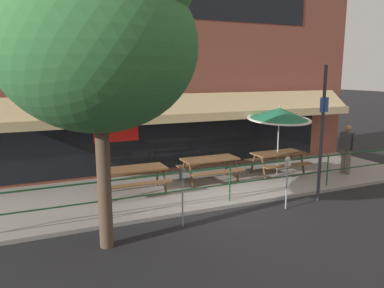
% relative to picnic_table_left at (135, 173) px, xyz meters
% --- Properties ---
extents(ground_plane, '(120.00, 120.00, 0.00)m').
position_rel_picnic_table_left_xyz_m(ground_plane, '(2.20, -1.97, -0.71)').
color(ground_plane, black).
extents(patio_deck, '(15.00, 4.00, 0.10)m').
position_rel_picnic_table_left_xyz_m(patio_deck, '(2.20, 0.03, -0.66)').
color(patio_deck, gray).
rests_on(patio_deck, ground).
extents(restaurant_building, '(15.00, 1.60, 8.64)m').
position_rel_picnic_table_left_xyz_m(restaurant_building, '(2.20, 2.26, 3.58)').
color(restaurant_building, brown).
rests_on(restaurant_building, ground).
extents(patio_railing, '(13.84, 0.04, 0.97)m').
position_rel_picnic_table_left_xyz_m(patio_railing, '(2.20, -1.67, 0.09)').
color(patio_railing, '#194723').
rests_on(patio_railing, patio_deck).
extents(picnic_table_left, '(1.80, 1.42, 0.76)m').
position_rel_picnic_table_left_xyz_m(picnic_table_left, '(0.00, 0.00, 0.00)').
color(picnic_table_left, brown).
rests_on(picnic_table_left, patio_deck).
extents(picnic_table_centre, '(1.80, 1.42, 0.76)m').
position_rel_picnic_table_left_xyz_m(picnic_table_centre, '(2.55, 0.24, 0.00)').
color(picnic_table_centre, brown).
rests_on(picnic_table_centre, patio_deck).
extents(picnic_table_right, '(1.80, 1.42, 0.76)m').
position_rel_picnic_table_left_xyz_m(picnic_table_right, '(5.09, 0.09, 0.00)').
color(picnic_table_right, brown).
rests_on(picnic_table_right, patio_deck).
extents(patio_umbrella_right, '(2.14, 2.14, 2.38)m').
position_rel_picnic_table_left_xyz_m(patio_umbrella_right, '(5.09, 0.12, 1.47)').
color(patio_umbrella_right, '#B7B2A8').
rests_on(patio_umbrella_right, patio_deck).
extents(pedestrian_walking, '(0.29, 0.62, 1.71)m').
position_rel_picnic_table_left_xyz_m(pedestrian_walking, '(7.28, -0.83, 0.35)').
color(pedestrian_walking, '#665B4C').
rests_on(pedestrian_walking, patio_deck).
extents(parking_meter_near, '(0.15, 0.16, 1.42)m').
position_rel_picnic_table_left_xyz_m(parking_meter_near, '(0.44, -2.55, 0.44)').
color(parking_meter_near, gray).
rests_on(parking_meter_near, ground).
extents(parking_meter_far, '(0.15, 0.16, 1.42)m').
position_rel_picnic_table_left_xyz_m(parking_meter_far, '(3.38, -2.59, 0.44)').
color(parking_meter_far, gray).
rests_on(parking_meter_far, ground).
extents(street_sign_pole, '(0.28, 0.09, 3.76)m').
position_rel_picnic_table_left_xyz_m(street_sign_pole, '(4.63, -2.42, 1.23)').
color(street_sign_pole, '#2D2D33').
rests_on(street_sign_pole, ground).
extents(street_tree_curbside, '(3.86, 3.48, 6.26)m').
position_rel_picnic_table_left_xyz_m(street_tree_curbside, '(-1.28, -2.94, 3.54)').
color(street_tree_curbside, brown).
rests_on(street_tree_curbside, ground).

